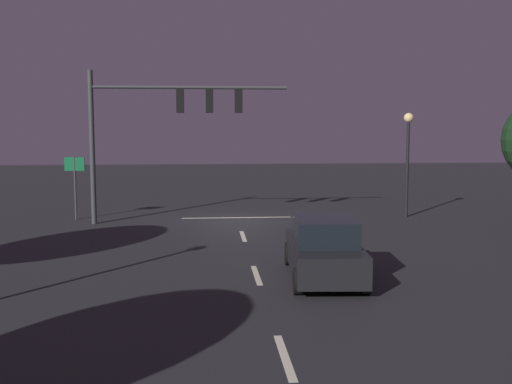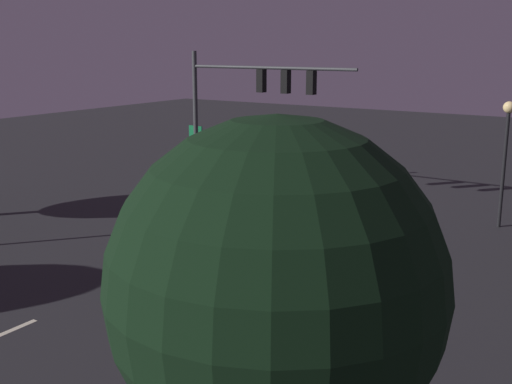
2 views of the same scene
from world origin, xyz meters
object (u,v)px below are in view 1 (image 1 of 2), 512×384
Objects in this scene: street_lamp_left_kerb at (408,144)px; route_sign at (75,174)px; car_approaching at (324,250)px; traffic_signal_assembly at (165,115)px.

street_lamp_left_kerb is 15.09m from route_sign.
traffic_signal_assembly is at bearing -63.86° from car_approaching.
route_sign is at bearing -1.79° from street_lamp_left_kerb.
street_lamp_left_kerb reaches higher than car_approaching.
car_approaching is 0.94× the size of street_lamp_left_kerb.
traffic_signal_assembly is 11.79m from car_approaching.
street_lamp_left_kerb reaches higher than route_sign.
route_sign reaches higher than car_approaching.
route_sign is (9.01, -11.26, 1.25)m from car_approaching.
car_approaching is at bearing 116.14° from traffic_signal_assembly.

